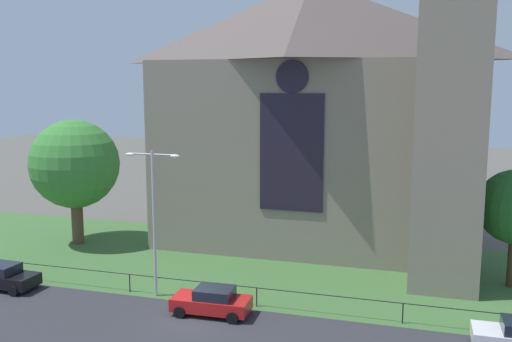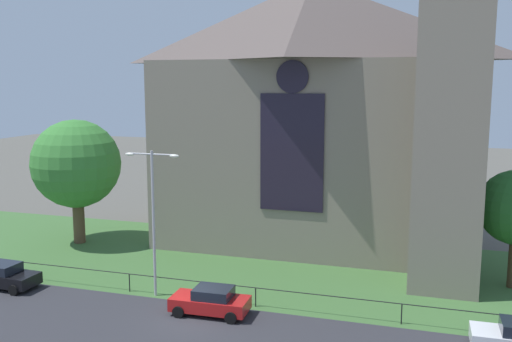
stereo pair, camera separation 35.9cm
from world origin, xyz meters
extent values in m
plane|color=#56544C|center=(0.00, 10.00, 0.00)|extent=(160.00, 160.00, 0.00)
cube|color=#2D2D33|center=(0.00, -2.00, 0.00)|extent=(120.00, 8.00, 0.01)
cube|color=#3D6633|center=(0.00, 8.00, 0.00)|extent=(120.00, 20.00, 0.01)
cube|color=gray|center=(2.79, 16.85, 7.00)|extent=(22.00, 12.00, 14.00)
pyramid|color=#594C47|center=(2.79, 16.85, 17.00)|extent=(22.00, 12.00, 6.00)
cube|color=black|center=(2.79, 10.80, 7.70)|extent=(4.40, 0.16, 8.00)
cylinder|color=black|center=(2.79, 10.80, 12.80)|extent=(2.20, 0.15, 2.20)
cube|color=gray|center=(12.79, 8.85, 9.00)|extent=(4.00, 4.00, 18.00)
cylinder|color=black|center=(2.79, 2.50, 1.10)|extent=(31.70, 0.05, 0.05)
cylinder|color=black|center=(-13.06, 2.50, 0.55)|extent=(0.07, 0.07, 1.10)
cylinder|color=black|center=(-5.13, 2.50, 0.55)|extent=(0.06, 0.07, 1.10)
cylinder|color=black|center=(2.79, 2.50, 0.55)|extent=(0.07, 0.07, 1.10)
cylinder|color=black|center=(10.72, 2.50, 0.55)|extent=(0.07, 0.07, 1.10)
cylinder|color=#4C3823|center=(16.86, 10.06, 1.66)|extent=(0.51, 0.51, 3.31)
cylinder|color=brown|center=(-14.23, 10.80, 1.85)|extent=(0.89, 0.89, 3.71)
sphere|color=#387F33|center=(-14.23, 10.80, 6.25)|extent=(6.79, 6.79, 6.79)
cylinder|color=#B2B2B7|center=(-3.36, 2.40, 4.30)|extent=(0.16, 0.16, 8.60)
cylinder|color=#B2B2B7|center=(-4.06, 2.40, 8.40)|extent=(1.40, 0.10, 0.10)
cylinder|color=#B2B2B7|center=(-2.66, 2.40, 8.40)|extent=(1.40, 0.10, 0.10)
ellipsoid|color=white|center=(-4.76, 2.40, 8.35)|extent=(0.57, 0.26, 0.20)
ellipsoid|color=white|center=(-1.96, 2.40, 8.35)|extent=(0.57, 0.26, 0.20)
cube|color=black|center=(-12.79, 0.87, 0.61)|extent=(4.26, 1.94, 0.70)
cube|color=black|center=(-12.99, 0.88, 1.23)|extent=(2.05, 1.67, 0.55)
cylinder|color=black|center=(-11.29, 1.72, 0.32)|extent=(0.65, 0.24, 0.64)
cylinder|color=black|center=(-11.35, -0.08, 0.32)|extent=(0.65, 0.24, 0.64)
cube|color=#B21919|center=(0.73, 0.78, 0.61)|extent=(4.25, 1.93, 0.70)
cube|color=black|center=(0.93, 0.79, 1.23)|extent=(2.05, 1.66, 0.55)
cylinder|color=black|center=(-0.71, -0.16, 0.32)|extent=(0.65, 0.24, 0.64)
cylinder|color=black|center=(-0.76, 1.64, 0.32)|extent=(0.65, 0.24, 0.64)
cylinder|color=black|center=(2.23, -0.07, 0.32)|extent=(0.65, 0.24, 0.64)
cylinder|color=black|center=(2.18, 1.73, 0.32)|extent=(0.65, 0.24, 0.64)
cylinder|color=black|center=(14.57, 1.71, 0.32)|extent=(0.64, 0.23, 0.64)
camera|label=1|loc=(11.39, -26.57, 12.43)|focal=39.94mm
camera|label=2|loc=(11.73, -26.46, 12.43)|focal=39.94mm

